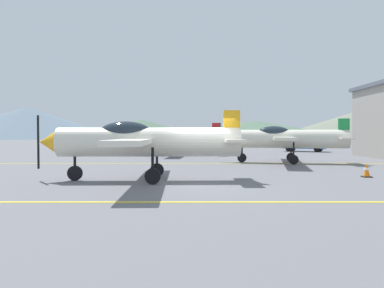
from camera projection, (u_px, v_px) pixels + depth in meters
name	position (u px, v px, depth m)	size (l,w,h in m)	color
ground_plane	(205.00, 182.00, 14.26)	(400.00, 400.00, 0.00)	slate
apron_line_near	(209.00, 202.00, 10.05)	(80.00, 0.16, 0.01)	yellow
apron_line_far	(200.00, 164.00, 23.03)	(80.00, 0.16, 0.01)	yellow
airplane_near	(142.00, 141.00, 14.75)	(8.16, 9.41, 2.83)	silver
airplane_mid	(285.00, 138.00, 23.59)	(8.26, 9.43, 2.83)	silver
airplane_far	(176.00, 137.00, 32.49)	(8.22, 9.45, 2.83)	#33478C
car_sedan	(305.00, 144.00, 38.68)	(4.65, 3.58, 1.62)	#3372BF
traffic_cone_front	(368.00, 171.00, 15.86)	(0.36, 0.36, 0.59)	black
hill_left	(28.00, 123.00, 150.44)	(76.76, 76.76, 12.68)	slate
hill_centerleft	(142.00, 129.00, 133.83)	(52.29, 52.29, 7.14)	#4C6651
hill_centerright	(256.00, 129.00, 161.41)	(86.21, 86.21, 7.52)	#4C6651
hill_right	(363.00, 124.00, 163.95)	(80.38, 80.38, 12.52)	slate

